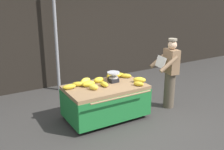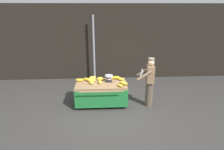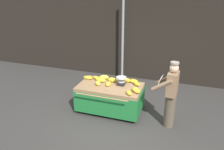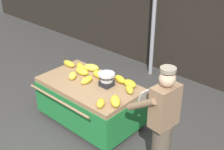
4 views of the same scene
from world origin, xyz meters
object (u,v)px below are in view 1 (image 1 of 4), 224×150
weighing_scale (113,77)px  banana_bunch_11 (89,84)px  banana_bunch_4 (126,76)px  banana_bunch_7 (78,84)px  banana_bunch_3 (69,87)px  street_pole (56,39)px  banana_bunch_1 (99,80)px  banana_bunch_2 (119,75)px  banana_bunch_0 (139,80)px  banana_bunch_8 (139,84)px  banana_bunch_6 (94,87)px  banana_bunch_5 (86,81)px  banana_bunch_9 (104,84)px  banana_cart (106,95)px  banana_bunch_10 (111,76)px  vendor_person (170,73)px

weighing_scale → banana_bunch_11: bearing=178.9°
banana_bunch_4 → banana_bunch_7: size_ratio=0.95×
banana_bunch_3 → banana_bunch_11: 0.43m
street_pole → banana_bunch_1: street_pole is taller
banana_bunch_2 → banana_bunch_11: banana_bunch_11 is taller
banana_bunch_3 → banana_bunch_7: (0.24, 0.07, -0.00)m
banana_bunch_0 → banana_bunch_11: size_ratio=1.00×
banana_bunch_1 → banana_bunch_8: (0.65, -0.63, -0.02)m
street_pole → banana_bunch_0: size_ratio=10.27×
weighing_scale → banana_bunch_6: weighing_scale is taller
street_pole → banana_bunch_0: (1.07, -2.45, -0.64)m
street_pole → banana_bunch_6: size_ratio=14.24×
banana_bunch_5 → banana_bunch_9: bearing=-53.9°
street_pole → banana_bunch_11: (-0.04, -2.11, -0.64)m
banana_cart → banana_bunch_3: (-0.76, 0.21, 0.26)m
banana_cart → weighing_scale: bearing=26.0°
weighing_scale → banana_bunch_6: (-0.61, -0.22, -0.06)m
banana_bunch_5 → banana_bunch_8: size_ratio=1.19×
banana_bunch_10 → vendor_person: vendor_person is taller
banana_bunch_6 → banana_bunch_7: bearing=117.5°
street_pole → banana_bunch_3: street_pole is taller
street_pole → banana_bunch_4: size_ratio=11.01×
banana_bunch_2 → banana_bunch_9: size_ratio=1.00×
banana_bunch_7 → banana_bunch_0: bearing=-20.1°
vendor_person → banana_cart: bearing=171.7°
vendor_person → banana_bunch_2: bearing=149.4°
banana_bunch_0 → banana_bunch_3: bearing=165.3°
banana_cart → vendor_person: size_ratio=1.04×
banana_cart → banana_bunch_5: 0.55m
banana_cart → banana_bunch_1: banana_bunch_1 is taller
banana_cart → banana_bunch_1: bearing=95.6°
weighing_scale → banana_bunch_8: weighing_scale is taller
banana_bunch_1 → banana_bunch_5: (-0.29, 0.09, 0.00)m
weighing_scale → banana_bunch_2: size_ratio=1.06×
banana_bunch_2 → street_pole: bearing=115.1°
banana_bunch_1 → banana_bunch_5: banana_bunch_5 is taller
banana_bunch_6 → banana_bunch_8: banana_bunch_6 is taller
banana_bunch_1 → banana_bunch_3: size_ratio=0.83×
banana_bunch_9 → banana_bunch_11: (-0.30, 0.16, 0.01)m
banana_bunch_11 → vendor_person: (1.97, -0.39, 0.03)m
banana_bunch_2 → banana_bunch_6: 1.02m
banana_bunch_4 → vendor_person: size_ratio=0.16×
banana_bunch_4 → banana_bunch_11: 1.03m
banana_bunch_3 → banana_bunch_11: banana_bunch_11 is taller
banana_bunch_1 → banana_bunch_6: banana_bunch_1 is taller
banana_bunch_0 → banana_bunch_5: banana_bunch_5 is taller
weighing_scale → banana_bunch_5: (-0.59, 0.22, -0.05)m
banana_bunch_8 → banana_bunch_11: banana_bunch_11 is taller
banana_bunch_3 → vendor_person: 2.44m
banana_bunch_6 → banana_bunch_8: bearing=-16.4°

